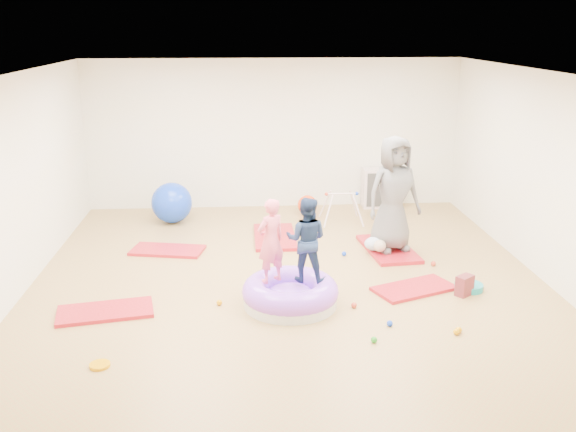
{
  "coord_description": "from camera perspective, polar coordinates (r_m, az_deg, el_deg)",
  "views": [
    {
      "loc": [
        -0.61,
        -7.98,
        3.39
      ],
      "look_at": [
        0.0,
        0.3,
        0.9
      ],
      "focal_mm": 40.0,
      "sensor_mm": 36.0,
      "label": 1
    }
  ],
  "objects": [
    {
      "name": "gym_mat_rear_right",
      "position": [
        10.13,
        8.91,
        -2.9
      ],
      "size": [
        0.8,
        1.4,
        0.06
      ],
      "primitive_type": "cube",
      "rotation": [
        0.0,
        0.0,
        1.67
      ],
      "color": "red",
      "rests_on": "ground"
    },
    {
      "name": "backpack",
      "position": [
        8.68,
        15.42,
        -5.97
      ],
      "size": [
        0.27,
        0.25,
        0.27
      ],
      "primitive_type": "cube",
      "rotation": [
        0.0,
        0.0,
        0.64
      ],
      "color": "#AF2632",
      "rests_on": "ground"
    },
    {
      "name": "child_navy",
      "position": [
        7.9,
        1.64,
        -1.77
      ],
      "size": [
        0.61,
        0.53,
        1.08
      ],
      "primitive_type": "imported",
      "rotation": [
        0.0,
        0.0,
        2.87
      ],
      "color": "navy",
      "rests_on": "inflatable_cushion"
    },
    {
      "name": "infant",
      "position": [
        9.87,
        7.98,
        -2.48
      ],
      "size": [
        0.4,
        0.4,
        0.23
      ],
      "color": "silver",
      "rests_on": "gym_mat_rear_right"
    },
    {
      "name": "adult_caregiver",
      "position": [
        9.8,
        9.36,
        1.96
      ],
      "size": [
        0.98,
        0.78,
        1.76
      ],
      "primitive_type": "imported",
      "rotation": [
        0.0,
        0.0,
        0.28
      ],
      "color": "#5D5D5D",
      "rests_on": "gym_mat_rear_right"
    },
    {
      "name": "cube_shelf",
      "position": [
        12.45,
        8.35,
        2.51
      ],
      "size": [
        0.76,
        0.37,
        0.76
      ],
      "color": "silver",
      "rests_on": "ground"
    },
    {
      "name": "balance_disc",
      "position": [
        8.9,
        15.77,
        -6.08
      ],
      "size": [
        0.37,
        0.37,
        0.08
      ],
      "primitive_type": "cylinder",
      "color": "teal",
      "rests_on": "ground"
    },
    {
      "name": "gym_mat_mid_left",
      "position": [
        10.14,
        -10.66,
        -3.01
      ],
      "size": [
        1.19,
        0.77,
        0.05
      ],
      "primitive_type": "cube",
      "rotation": [
        0.0,
        0.0,
        -0.21
      ],
      "color": "red",
      "rests_on": "ground"
    },
    {
      "name": "yellow_toy",
      "position": [
        7.06,
        -16.38,
        -12.6
      ],
      "size": [
        0.21,
        0.21,
        0.03
      ],
      "primitive_type": "cylinder",
      "color": "#DF9500",
      "rests_on": "ground"
    },
    {
      "name": "gym_mat_center_back",
      "position": [
        10.57,
        -1.19,
        -1.87
      ],
      "size": [
        0.66,
        1.32,
        0.05
      ],
      "primitive_type": "cube",
      "rotation": [
        0.0,
        0.0,
        1.57
      ],
      "color": "red",
      "rests_on": "ground"
    },
    {
      "name": "exercise_ball_blue",
      "position": [
        11.52,
        -10.29,
        1.16
      ],
      "size": [
        0.72,
        0.72,
        0.72
      ],
      "primitive_type": "sphere",
      "color": "blue",
      "rests_on": "ground"
    },
    {
      "name": "exercise_ball_orange",
      "position": [
        11.86,
        1.73,
        0.99
      ],
      "size": [
        0.36,
        0.36,
        0.36
      ],
      "primitive_type": "sphere",
      "color": "#FF3B0C",
      "rests_on": "ground"
    },
    {
      "name": "ball_pit_balls",
      "position": [
        8.25,
        6.76,
        -7.42
      ],
      "size": [
        3.15,
        2.85,
        0.07
      ],
      "color": "blue",
      "rests_on": "ground"
    },
    {
      "name": "gym_mat_right",
      "position": [
        8.73,
        11.15,
        -6.34
      ],
      "size": [
        1.2,
        0.91,
        0.04
      ],
      "primitive_type": "cube",
      "rotation": [
        0.0,
        0.0,
        0.39
      ],
      "color": "red",
      "rests_on": "ground"
    },
    {
      "name": "room",
      "position": [
        8.25,
        0.15,
        2.73
      ],
      "size": [
        7.01,
        8.01,
        2.81
      ],
      "color": "#9B8247",
      "rests_on": "ground"
    },
    {
      "name": "inflatable_cushion",
      "position": [
        8.09,
        0.2,
        -6.94
      ],
      "size": [
        1.21,
        1.21,
        0.38
      ],
      "rotation": [
        0.0,
        0.0,
        0.2
      ],
      "color": "silver",
      "rests_on": "ground"
    },
    {
      "name": "child_pink",
      "position": [
        7.87,
        -1.55,
        -1.87
      ],
      "size": [
        0.47,
        0.43,
        1.07
      ],
      "primitive_type": "imported",
      "rotation": [
        0.0,
        0.0,
        3.75
      ],
      "color": "#FF677F",
      "rests_on": "inflatable_cushion"
    },
    {
      "name": "infant_play_gym",
      "position": [
        11.31,
        4.77,
        1.16
      ],
      "size": [
        0.73,
        0.69,
        0.56
      ],
      "rotation": [
        0.0,
        0.0,
        -0.29
      ],
      "color": "silver",
      "rests_on": "ground"
    },
    {
      "name": "gym_mat_front_left",
      "position": [
        8.23,
        -15.94,
        -8.16
      ],
      "size": [
        1.22,
        0.77,
        0.05
      ],
      "primitive_type": "cube",
      "rotation": [
        0.0,
        0.0,
        0.19
      ],
      "color": "red",
      "rests_on": "ground"
    }
  ]
}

